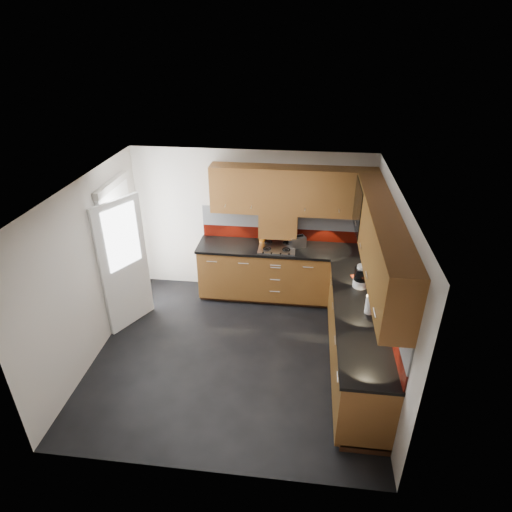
# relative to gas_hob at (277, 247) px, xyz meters

# --- Properties ---
(room) EXTENTS (4.00, 3.80, 2.64)m
(room) POSITION_rel_gas_hob_xyz_m (-0.45, -1.47, 0.54)
(room) COLOR black
(base_cabinets) EXTENTS (2.70, 3.20, 0.95)m
(base_cabinets) POSITION_rel_gas_hob_xyz_m (0.62, -0.75, -0.52)
(base_cabinets) COLOR brown
(base_cabinets) RESTS_ON room
(countertop) EXTENTS (2.72, 3.22, 0.04)m
(countertop) POSITION_rel_gas_hob_xyz_m (0.60, -0.77, -0.03)
(countertop) COLOR black
(countertop) RESTS_ON base_cabinets
(backsplash) EXTENTS (2.70, 3.20, 0.54)m
(backsplash) POSITION_rel_gas_hob_xyz_m (0.83, -0.54, 0.26)
(backsplash) COLOR maroon
(backsplash) RESTS_ON countertop
(upper_cabinets) EXTENTS (2.50, 3.20, 0.72)m
(upper_cabinets) POSITION_rel_gas_hob_xyz_m (0.78, -0.69, 0.88)
(upper_cabinets) COLOR brown
(upper_cabinets) RESTS_ON room
(extractor_hood) EXTENTS (0.60, 0.33, 0.40)m
(extractor_hood) POSITION_rel_gas_hob_xyz_m (-0.00, 0.17, 0.33)
(extractor_hood) COLOR brown
(extractor_hood) RESTS_ON room
(glass_cabinet) EXTENTS (0.32, 0.80, 0.66)m
(glass_cabinet) POSITION_rel_gas_hob_xyz_m (1.26, -0.40, 0.91)
(glass_cabinet) COLOR black
(glass_cabinet) RESTS_ON room
(back_door) EXTENTS (0.42, 1.19, 2.04)m
(back_door) POSITION_rel_gas_hob_xyz_m (-2.23, -0.72, 0.08)
(back_door) COLOR white
(back_door) RESTS_ON room
(gas_hob) EXTENTS (0.58, 0.51, 0.04)m
(gas_hob) POSITION_rel_gas_hob_xyz_m (0.00, 0.00, 0.00)
(gas_hob) COLOR silver
(gas_hob) RESTS_ON countertop
(utensil_pot) EXTENTS (0.11, 0.11, 0.39)m
(utensil_pot) POSITION_rel_gas_hob_xyz_m (-0.25, 0.18, 0.08)
(utensil_pot) COLOR orange
(utensil_pot) RESTS_ON countertop
(toaster) EXTENTS (0.28, 0.24, 0.18)m
(toaster) POSITION_rel_gas_hob_xyz_m (0.31, 0.09, 0.07)
(toaster) COLOR silver
(toaster) RESTS_ON countertop
(food_processor) EXTENTS (0.19, 0.19, 0.32)m
(food_processor) POSITION_rel_gas_hob_xyz_m (1.19, -1.00, 0.13)
(food_processor) COLOR white
(food_processor) RESTS_ON countertop
(paper_towel) EXTENTS (0.13, 0.13, 0.24)m
(paper_towel) POSITION_rel_gas_hob_xyz_m (1.25, -1.59, 0.10)
(paper_towel) COLOR white
(paper_towel) RESTS_ON countertop
(orange_cloth) EXTENTS (0.16, 0.15, 0.01)m
(orange_cloth) POSITION_rel_gas_hob_xyz_m (1.17, -0.76, -0.01)
(orange_cloth) COLOR #EF451A
(orange_cloth) RESTS_ON countertop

